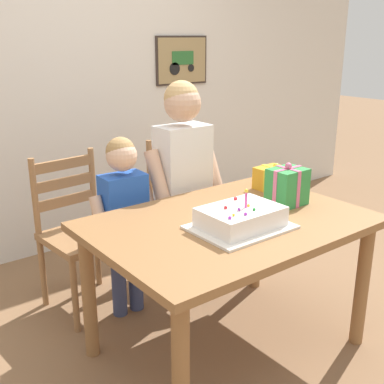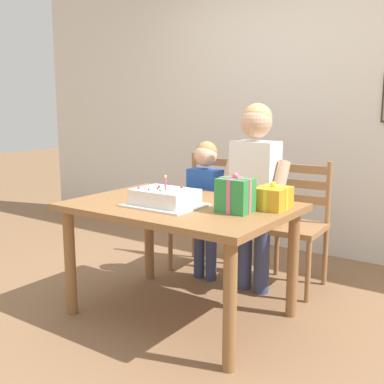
{
  "view_description": "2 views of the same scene",
  "coord_description": "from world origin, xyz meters",
  "px_view_note": "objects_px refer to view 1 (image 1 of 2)",
  "views": [
    {
      "loc": [
        -1.47,
        -1.6,
        1.57
      ],
      "look_at": [
        -0.12,
        0.15,
        0.85
      ],
      "focal_mm": 45.08,
      "sensor_mm": 36.0,
      "label": 1
    },
    {
      "loc": [
        1.69,
        -2.3,
        1.32
      ],
      "look_at": [
        0.06,
        0.04,
        0.8
      ],
      "focal_mm": 44.67,
      "sensor_mm": 36.0,
      "label": 2
    }
  ],
  "objects_px": {
    "chair_left": "(81,232)",
    "child_younger": "(124,210)",
    "gift_box_red_large": "(276,179)",
    "chair_right": "(186,205)",
    "dining_table": "(230,238)",
    "child_older": "(183,169)",
    "gift_box_beside_cake": "(287,186)",
    "birthday_cake": "(241,218)"
  },
  "relations": [
    {
      "from": "chair_left",
      "to": "child_younger",
      "type": "xyz_separation_m",
      "value": [
        0.16,
        -0.25,
        0.17
      ]
    },
    {
      "from": "gift_box_red_large",
      "to": "chair_right",
      "type": "xyz_separation_m",
      "value": [
        -0.14,
        0.67,
        -0.32
      ]
    },
    {
      "from": "chair_left",
      "to": "child_younger",
      "type": "distance_m",
      "value": 0.34
    },
    {
      "from": "dining_table",
      "to": "child_younger",
      "type": "xyz_separation_m",
      "value": [
        -0.23,
        0.62,
        0.01
      ]
    },
    {
      "from": "gift_box_red_large",
      "to": "chair_left",
      "type": "relative_size",
      "value": 0.23
    },
    {
      "from": "chair_right",
      "to": "child_older",
      "type": "height_order",
      "value": "child_older"
    },
    {
      "from": "gift_box_beside_cake",
      "to": "child_younger",
      "type": "distance_m",
      "value": 0.9
    },
    {
      "from": "birthday_cake",
      "to": "child_younger",
      "type": "xyz_separation_m",
      "value": [
        -0.19,
        0.73,
        -0.13
      ]
    },
    {
      "from": "dining_table",
      "to": "child_younger",
      "type": "height_order",
      "value": "child_younger"
    },
    {
      "from": "gift_box_beside_cake",
      "to": "child_older",
      "type": "distance_m",
      "value": 0.66
    },
    {
      "from": "birthday_cake",
      "to": "child_older",
      "type": "distance_m",
      "value": 0.76
    },
    {
      "from": "chair_right",
      "to": "child_older",
      "type": "distance_m",
      "value": 0.47
    },
    {
      "from": "chair_left",
      "to": "child_older",
      "type": "relative_size",
      "value": 0.69
    },
    {
      "from": "gift_box_red_large",
      "to": "chair_left",
      "type": "height_order",
      "value": "chair_left"
    },
    {
      "from": "child_older",
      "to": "child_younger",
      "type": "height_order",
      "value": "child_older"
    },
    {
      "from": "birthday_cake",
      "to": "dining_table",
      "type": "bearing_deg",
      "value": 72.3
    },
    {
      "from": "gift_box_red_large",
      "to": "child_older",
      "type": "xyz_separation_m",
      "value": [
        -0.34,
        0.43,
        0.02
      ]
    },
    {
      "from": "dining_table",
      "to": "chair_right",
      "type": "height_order",
      "value": "chair_right"
    },
    {
      "from": "dining_table",
      "to": "gift_box_beside_cake",
      "type": "bearing_deg",
      "value": -1.39
    },
    {
      "from": "chair_right",
      "to": "child_younger",
      "type": "distance_m",
      "value": 0.68
    },
    {
      "from": "dining_table",
      "to": "chair_right",
      "type": "distance_m",
      "value": 0.96
    },
    {
      "from": "birthday_cake",
      "to": "child_older",
      "type": "bearing_deg",
      "value": 73.52
    },
    {
      "from": "chair_right",
      "to": "gift_box_red_large",
      "type": "bearing_deg",
      "value": -78.44
    },
    {
      "from": "gift_box_red_large",
      "to": "gift_box_beside_cake",
      "type": "distance_m",
      "value": 0.25
    },
    {
      "from": "gift_box_beside_cake",
      "to": "child_older",
      "type": "bearing_deg",
      "value": 108.1
    },
    {
      "from": "birthday_cake",
      "to": "chair_left",
      "type": "height_order",
      "value": "chair_left"
    },
    {
      "from": "child_younger",
      "to": "gift_box_red_large",
      "type": "bearing_deg",
      "value": -29.71
    },
    {
      "from": "dining_table",
      "to": "gift_box_red_large",
      "type": "xyz_separation_m",
      "value": [
        0.52,
        0.19,
        0.16
      ]
    },
    {
      "from": "birthday_cake",
      "to": "gift_box_red_large",
      "type": "bearing_deg",
      "value": 28.59
    },
    {
      "from": "chair_left",
      "to": "child_younger",
      "type": "bearing_deg",
      "value": -56.66
    },
    {
      "from": "gift_box_beside_cake",
      "to": "child_younger",
      "type": "height_order",
      "value": "child_younger"
    },
    {
      "from": "birthday_cake",
      "to": "child_older",
      "type": "relative_size",
      "value": 0.33
    },
    {
      "from": "gift_box_beside_cake",
      "to": "birthday_cake",
      "type": "bearing_deg",
      "value": -166.72
    },
    {
      "from": "gift_box_red_large",
      "to": "child_older",
      "type": "relative_size",
      "value": 0.16
    },
    {
      "from": "dining_table",
      "to": "gift_box_beside_cake",
      "type": "relative_size",
      "value": 5.81
    },
    {
      "from": "gift_box_beside_cake",
      "to": "chair_right",
      "type": "height_order",
      "value": "gift_box_beside_cake"
    },
    {
      "from": "child_older",
      "to": "child_younger",
      "type": "bearing_deg",
      "value": 179.91
    },
    {
      "from": "child_older",
      "to": "chair_right",
      "type": "bearing_deg",
      "value": 50.47
    },
    {
      "from": "chair_left",
      "to": "dining_table",
      "type": "bearing_deg",
      "value": -65.8
    },
    {
      "from": "chair_left",
      "to": "chair_right",
      "type": "distance_m",
      "value": 0.77
    },
    {
      "from": "dining_table",
      "to": "birthday_cake",
      "type": "height_order",
      "value": "birthday_cake"
    },
    {
      "from": "gift_box_red_large",
      "to": "child_older",
      "type": "distance_m",
      "value": 0.55
    }
  ]
}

